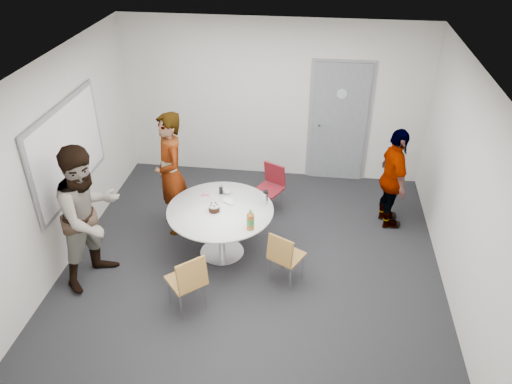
# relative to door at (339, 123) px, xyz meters

# --- Properties ---
(floor) EXTENTS (5.00, 5.00, 0.00)m
(floor) POSITION_rel_door_xyz_m (-1.10, -2.48, -1.03)
(floor) COLOR black
(floor) RESTS_ON ground
(ceiling) EXTENTS (5.00, 5.00, 0.00)m
(ceiling) POSITION_rel_door_xyz_m (-1.10, -2.48, 1.67)
(ceiling) COLOR silver
(ceiling) RESTS_ON wall_back
(wall_back) EXTENTS (5.00, 0.00, 5.00)m
(wall_back) POSITION_rel_door_xyz_m (-1.10, 0.02, 0.32)
(wall_back) COLOR silver
(wall_back) RESTS_ON floor
(wall_left) EXTENTS (0.00, 5.00, 5.00)m
(wall_left) POSITION_rel_door_xyz_m (-3.60, -2.48, 0.32)
(wall_left) COLOR silver
(wall_left) RESTS_ON floor
(wall_right) EXTENTS (0.00, 5.00, 5.00)m
(wall_right) POSITION_rel_door_xyz_m (1.40, -2.48, 0.32)
(wall_right) COLOR silver
(wall_right) RESTS_ON floor
(wall_front) EXTENTS (5.00, 0.00, 5.00)m
(wall_front) POSITION_rel_door_xyz_m (-1.10, -4.98, 0.32)
(wall_front) COLOR silver
(wall_front) RESTS_ON floor
(door) EXTENTS (1.02, 0.17, 2.12)m
(door) POSITION_rel_door_xyz_m (0.00, 0.00, 0.00)
(door) COLOR slate
(door) RESTS_ON wall_back
(whiteboard) EXTENTS (0.04, 1.90, 1.25)m
(whiteboard) POSITION_rel_door_xyz_m (-3.56, -2.28, 0.42)
(whiteboard) COLOR gray
(whiteboard) RESTS_ON wall_left
(table) EXTENTS (1.42, 1.42, 1.02)m
(table) POSITION_rel_door_xyz_m (-1.54, -2.35, -0.39)
(table) COLOR white
(table) RESTS_ON floor
(chair_near_left) EXTENTS (0.57, 0.57, 0.82)m
(chair_near_left) POSITION_rel_door_xyz_m (-1.72, -3.48, -0.53)
(chair_near_left) COLOR olive
(chair_near_left) RESTS_ON floor
(chair_near_right) EXTENTS (0.51, 0.52, 0.78)m
(chair_near_right) POSITION_rel_door_xyz_m (-0.66, -2.85, -0.56)
(chair_near_right) COLOR olive
(chair_near_right) RESTS_ON floor
(chair_far) EXTENTS (0.51, 0.53, 0.78)m
(chair_far) POSITION_rel_door_xyz_m (-1.00, -1.18, -0.55)
(chair_far) COLOR maroon
(chair_far) RESTS_ON floor
(person_main) EXTENTS (0.72, 0.80, 1.83)m
(person_main) POSITION_rel_door_xyz_m (-2.36, -1.82, -0.11)
(person_main) COLOR #A5C6EA
(person_main) RESTS_ON floor
(person_left) EXTENTS (1.04, 1.14, 1.89)m
(person_left) POSITION_rel_door_xyz_m (-3.05, -3.01, -0.08)
(person_left) COLOR white
(person_left) RESTS_ON floor
(person_right) EXTENTS (0.54, 0.97, 1.56)m
(person_right) POSITION_rel_door_xyz_m (0.79, -1.32, -0.25)
(person_right) COLOR black
(person_right) RESTS_ON floor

